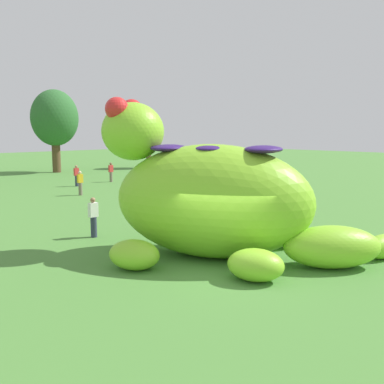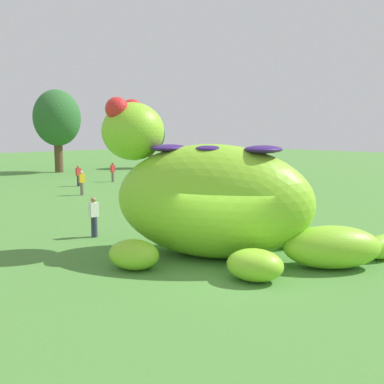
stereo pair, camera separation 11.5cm
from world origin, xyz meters
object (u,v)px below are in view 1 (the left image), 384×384
object	(u,v)px
spectator_near_inflatable	(80,183)
spectator_far_side	(93,217)
spectator_mid_field	(160,189)
giant_inflatable_creature	(212,199)
spectator_by_cars	(111,172)
spectator_wandering	(77,176)

from	to	relation	value
spectator_near_inflatable	spectator_far_side	xyz separation A→B (m)	(-5.82, -11.12, 0.00)
spectator_mid_field	spectator_far_side	world-z (taller)	same
giant_inflatable_creature	spectator_by_cars	bearing A→B (deg)	64.59
spectator_mid_field	spectator_wandering	bearing A→B (deg)	88.28
spectator_near_inflatable	spectator_far_side	distance (m)	12.55
giant_inflatable_creature	spectator_by_cars	distance (m)	24.07
spectator_mid_field	spectator_far_side	distance (m)	9.22
spectator_near_inflatable	spectator_mid_field	size ratio (longest dim) A/B	1.00
spectator_near_inflatable	spectator_far_side	world-z (taller)	same
giant_inflatable_creature	spectator_by_cars	xyz separation A→B (m)	(10.32, 21.72, -1.23)
spectator_far_side	spectator_wandering	bearing A→B (deg)	62.60
spectator_near_inflatable	spectator_wandering	bearing A→B (deg)	63.15
spectator_wandering	spectator_far_side	xyz separation A→B (m)	(-8.14, -15.70, 0.00)
spectator_mid_field	spectator_far_side	size ratio (longest dim) A/B	1.00
spectator_by_cars	spectator_far_side	bearing A→B (deg)	-126.03
giant_inflatable_creature	spectator_wandering	xyz separation A→B (m)	(6.61, 21.13, -1.23)
spectator_near_inflatable	spectator_mid_field	world-z (taller)	same
spectator_by_cars	spectator_mid_field	bearing A→B (deg)	-109.51
spectator_by_cars	spectator_wandering	distance (m)	3.76
spectator_near_inflatable	spectator_by_cars	bearing A→B (deg)	40.62
giant_inflatable_creature	spectator_mid_field	distance (m)	12.15
spectator_mid_field	spectator_near_inflatable	bearing A→B (deg)	107.79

